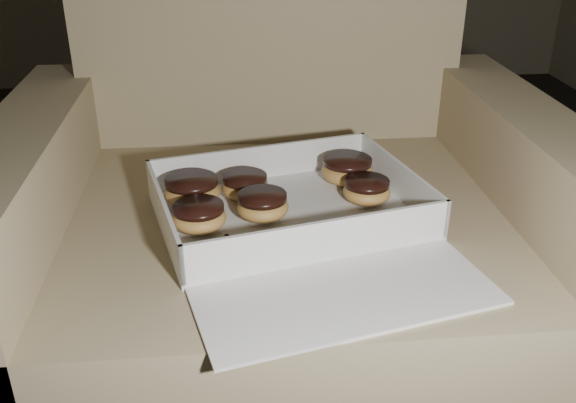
# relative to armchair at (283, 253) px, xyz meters

# --- Properties ---
(armchair) EXTENTS (0.90, 0.76, 0.94)m
(armchair) POSITION_rel_armchair_xyz_m (0.00, 0.00, 0.00)
(armchair) COLOR #9B8B63
(armchair) RESTS_ON floor
(bakery_box) EXTENTS (0.47, 0.52, 0.07)m
(bakery_box) POSITION_rel_armchair_xyz_m (0.01, -0.14, 0.14)
(bakery_box) COLOR silver
(bakery_box) RESTS_ON armchair
(donut_a) EXTENTS (0.09, 0.09, 0.04)m
(donut_a) POSITION_rel_armchair_xyz_m (-0.15, -0.06, 0.16)
(donut_a) COLOR #BC8442
(donut_a) RESTS_ON bakery_box
(donut_b) EXTENTS (0.07, 0.07, 0.04)m
(donut_b) POSITION_rel_armchair_xyz_m (0.13, -0.08, 0.15)
(donut_b) COLOR #BC8442
(donut_b) RESTS_ON bakery_box
(donut_c) EXTENTS (0.08, 0.08, 0.04)m
(donut_c) POSITION_rel_armchair_xyz_m (-0.04, -0.11, 0.15)
(donut_c) COLOR #BC8442
(donut_c) RESTS_ON bakery_box
(donut_d) EXTENTS (0.09, 0.09, 0.04)m
(donut_d) POSITION_rel_armchair_xyz_m (0.11, -0.00, 0.16)
(donut_d) COLOR #BC8442
(donut_d) RESTS_ON bakery_box
(donut_e) EXTENTS (0.08, 0.08, 0.04)m
(donut_e) POSITION_rel_armchair_xyz_m (-0.13, -0.14, 0.15)
(donut_e) COLOR #BC8442
(donut_e) RESTS_ON bakery_box
(donut_f) EXTENTS (0.08, 0.08, 0.04)m
(donut_f) POSITION_rel_armchair_xyz_m (-0.06, -0.04, 0.15)
(donut_f) COLOR #BC8442
(donut_f) RESTS_ON bakery_box
(crumb_a) EXTENTS (0.01, 0.01, 0.00)m
(crumb_a) POSITION_rel_armchair_xyz_m (0.16, -0.18, 0.14)
(crumb_a) COLOR black
(crumb_a) RESTS_ON bakery_box
(crumb_b) EXTENTS (0.01, 0.01, 0.00)m
(crumb_b) POSITION_rel_armchair_xyz_m (-0.12, -0.23, 0.14)
(crumb_b) COLOR black
(crumb_b) RESTS_ON bakery_box
(crumb_c) EXTENTS (0.01, 0.01, 0.00)m
(crumb_c) POSITION_rel_armchair_xyz_m (-0.09, -0.17, 0.14)
(crumb_c) COLOR black
(crumb_c) RESTS_ON bakery_box
(crumb_d) EXTENTS (0.01, 0.01, 0.00)m
(crumb_d) POSITION_rel_armchair_xyz_m (-0.09, -0.22, 0.14)
(crumb_d) COLOR black
(crumb_d) RESTS_ON bakery_box
(crumb_e) EXTENTS (0.01, 0.01, 0.00)m
(crumb_e) POSITION_rel_armchair_xyz_m (0.10, -0.14, 0.14)
(crumb_e) COLOR black
(crumb_e) RESTS_ON bakery_box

